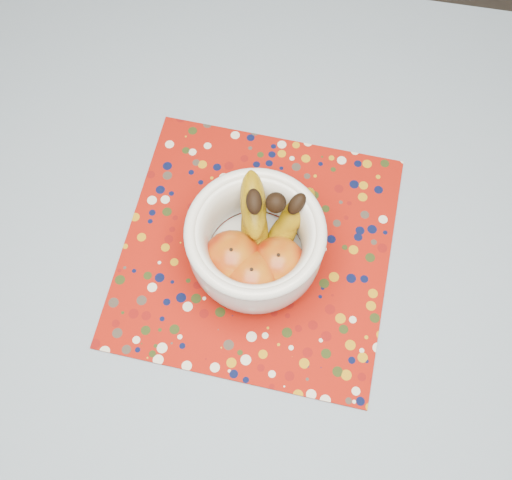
# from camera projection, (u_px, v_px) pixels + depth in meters

# --- Properties ---
(table) EXTENTS (1.20, 1.20, 0.75)m
(table) POSITION_uv_depth(u_px,v_px,m) (266.00, 325.00, 0.99)
(table) COLOR brown
(table) RESTS_ON ground
(tablecloth) EXTENTS (1.32, 1.32, 0.01)m
(tablecloth) POSITION_uv_depth(u_px,v_px,m) (267.00, 312.00, 0.92)
(tablecloth) COLOR slate
(tablecloth) RESTS_ON table
(placemat) EXTENTS (0.43, 0.43, 0.00)m
(placemat) POSITION_uv_depth(u_px,v_px,m) (257.00, 249.00, 0.95)
(placemat) COLOR maroon
(placemat) RESTS_ON tablecloth
(fruit_bowl) EXTENTS (0.21, 0.21, 0.17)m
(fruit_bowl) POSITION_uv_depth(u_px,v_px,m) (260.00, 242.00, 0.88)
(fruit_bowl) COLOR white
(fruit_bowl) RESTS_ON placemat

